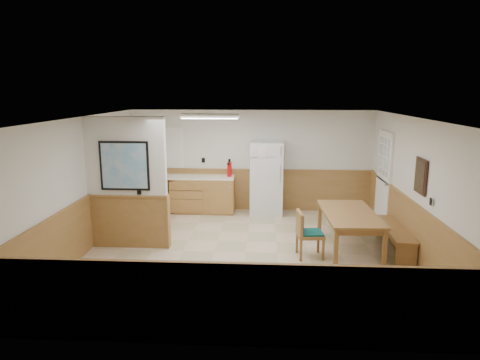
# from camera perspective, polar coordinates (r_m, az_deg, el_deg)

# --- Properties ---
(ground) EXTENTS (6.00, 6.00, 0.00)m
(ground) POSITION_cam_1_polar(r_m,az_deg,el_deg) (8.10, 0.75, -9.62)
(ground) COLOR #CCB292
(ground) RESTS_ON ground
(ceiling) EXTENTS (6.00, 6.00, 0.02)m
(ceiling) POSITION_cam_1_polar(r_m,az_deg,el_deg) (7.55, 0.81, 8.33)
(ceiling) COLOR white
(ceiling) RESTS_ON back_wall
(back_wall) EXTENTS (6.00, 0.02, 2.50)m
(back_wall) POSITION_cam_1_polar(r_m,az_deg,el_deg) (10.67, 1.50, 2.61)
(back_wall) COLOR white
(back_wall) RESTS_ON ground
(right_wall) EXTENTS (0.02, 6.00, 2.50)m
(right_wall) POSITION_cam_1_polar(r_m,az_deg,el_deg) (8.17, 22.31, -1.16)
(right_wall) COLOR white
(right_wall) RESTS_ON ground
(left_wall) EXTENTS (0.02, 6.00, 2.50)m
(left_wall) POSITION_cam_1_polar(r_m,az_deg,el_deg) (8.41, -20.10, -0.64)
(left_wall) COLOR white
(left_wall) RESTS_ON ground
(wainscot_back) EXTENTS (6.00, 0.04, 1.00)m
(wainscot_back) POSITION_cam_1_polar(r_m,az_deg,el_deg) (10.80, 1.48, -1.34)
(wainscot_back) COLOR #A47041
(wainscot_back) RESTS_ON ground
(wainscot_right) EXTENTS (0.04, 6.00, 1.00)m
(wainscot_right) POSITION_cam_1_polar(r_m,az_deg,el_deg) (8.35, 21.78, -6.18)
(wainscot_right) COLOR #A47041
(wainscot_right) RESTS_ON ground
(wainscot_left) EXTENTS (0.04, 6.00, 1.00)m
(wainscot_left) POSITION_cam_1_polar(r_m,az_deg,el_deg) (8.58, -19.63, -5.54)
(wainscot_left) COLOR #A47041
(wainscot_left) RESTS_ON ground
(partition_wall) EXTENTS (1.50, 0.20, 2.50)m
(partition_wall) POSITION_cam_1_polar(r_m,az_deg,el_deg) (8.32, -14.82, -0.55)
(partition_wall) COLOR white
(partition_wall) RESTS_ON ground
(kitchen_counter) EXTENTS (2.20, 0.61, 1.00)m
(kitchen_counter) POSITION_cam_1_polar(r_m,az_deg,el_deg) (10.62, -5.11, -1.82)
(kitchen_counter) COLOR #9D6737
(kitchen_counter) RESTS_ON ground
(exterior_door) EXTENTS (0.07, 1.02, 2.15)m
(exterior_door) POSITION_cam_1_polar(r_m,az_deg,el_deg) (9.97, 18.57, 0.17)
(exterior_door) COLOR white
(exterior_door) RESTS_ON ground
(kitchen_window) EXTENTS (0.80, 0.04, 1.00)m
(kitchen_window) POSITION_cam_1_polar(r_m,az_deg,el_deg) (10.87, -9.65, 4.21)
(kitchen_window) COLOR white
(kitchen_window) RESTS_ON back_wall
(wall_painting) EXTENTS (0.04, 0.50, 0.60)m
(wall_painting) POSITION_cam_1_polar(r_m,az_deg,el_deg) (7.82, 22.95, 0.49)
(wall_painting) COLOR #321E14
(wall_painting) RESTS_ON right_wall
(fluorescent_fixture) EXTENTS (1.20, 0.30, 0.09)m
(fluorescent_fixture) POSITION_cam_1_polar(r_m,az_deg,el_deg) (8.91, -4.02, 8.49)
(fluorescent_fixture) COLOR white
(fluorescent_fixture) RESTS_ON ceiling
(refrigerator) EXTENTS (0.81, 0.74, 1.77)m
(refrigerator) POSITION_cam_1_polar(r_m,az_deg,el_deg) (10.37, 3.62, 0.26)
(refrigerator) COLOR silver
(refrigerator) RESTS_ON ground
(dining_table) EXTENTS (0.99, 1.88, 0.75)m
(dining_table) POSITION_cam_1_polar(r_m,az_deg,el_deg) (8.22, 14.39, -4.81)
(dining_table) COLOR #996338
(dining_table) RESTS_ON ground
(dining_bench) EXTENTS (0.45, 1.70, 0.45)m
(dining_bench) POSITION_cam_1_polar(r_m,az_deg,el_deg) (8.58, 20.01, -6.65)
(dining_bench) COLOR #996338
(dining_bench) RESTS_ON ground
(dining_chair) EXTENTS (0.68, 0.50, 0.85)m
(dining_chair) POSITION_cam_1_polar(r_m,az_deg,el_deg) (7.82, 8.71, -6.70)
(dining_chair) COLOR #996338
(dining_chair) RESTS_ON ground
(fire_extinguisher) EXTENTS (0.14, 0.14, 0.44)m
(fire_extinguisher) POSITION_cam_1_polar(r_m,az_deg,el_deg) (10.42, -1.42, 1.50)
(fire_extinguisher) COLOR red
(fire_extinguisher) RESTS_ON kitchen_counter
(soap_bottle) EXTENTS (0.08, 0.08, 0.21)m
(soap_bottle) POSITION_cam_1_polar(r_m,az_deg,el_deg) (10.69, -10.90, 1.07)
(soap_bottle) COLOR #198A2D
(soap_bottle) RESTS_ON kitchen_counter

